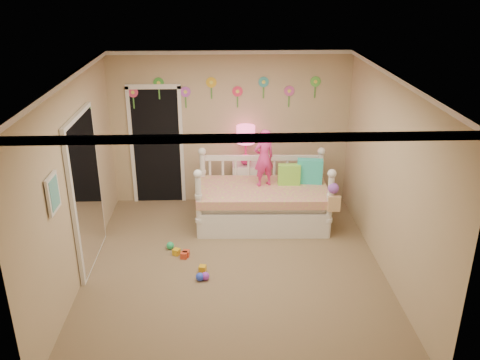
{
  "coord_description": "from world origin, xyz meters",
  "views": [
    {
      "loc": [
        -0.15,
        -5.9,
        3.75
      ],
      "look_at": [
        0.1,
        0.6,
        1.05
      ],
      "focal_mm": 37.67,
      "sensor_mm": 36.0,
      "label": 1
    }
  ],
  "objects_px": {
    "child": "(264,158)",
    "table_lamp": "(246,139)",
    "nightstand": "(246,184)",
    "daybed": "(263,191)"
  },
  "relations": [
    {
      "from": "table_lamp",
      "to": "child",
      "type": "bearing_deg",
      "value": -68.21
    },
    {
      "from": "child",
      "to": "nightstand",
      "type": "distance_m",
      "value": 0.98
    },
    {
      "from": "nightstand",
      "to": "table_lamp",
      "type": "height_order",
      "value": "table_lamp"
    },
    {
      "from": "nightstand",
      "to": "table_lamp",
      "type": "relative_size",
      "value": 1.1
    },
    {
      "from": "child",
      "to": "table_lamp",
      "type": "relative_size",
      "value": 1.37
    },
    {
      "from": "daybed",
      "to": "table_lamp",
      "type": "height_order",
      "value": "table_lamp"
    },
    {
      "from": "daybed",
      "to": "child",
      "type": "xyz_separation_m",
      "value": [
        0.02,
        0.09,
        0.52
      ]
    },
    {
      "from": "child",
      "to": "nightstand",
      "type": "xyz_separation_m",
      "value": [
        -0.25,
        0.63,
        -0.71
      ]
    },
    {
      "from": "daybed",
      "to": "child",
      "type": "height_order",
      "value": "child"
    },
    {
      "from": "child",
      "to": "table_lamp",
      "type": "distance_m",
      "value": 0.69
    }
  ]
}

